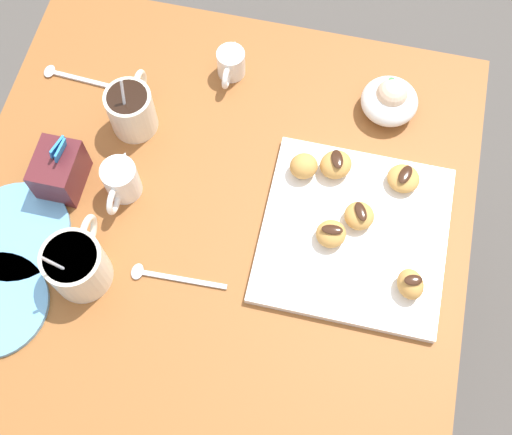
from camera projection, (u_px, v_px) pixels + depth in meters
ground_plane at (230, 320)px, 1.77m from camera, size 8.00×8.00×0.00m
dining_table at (219, 246)px, 1.24m from camera, size 0.85×0.86×0.72m
pastry_plate_square at (354, 234)px, 1.09m from camera, size 0.31×0.31×0.02m
coffee_mug_cream_left at (77, 264)px, 1.02m from camera, size 0.14×0.10×0.14m
coffee_mug_cream_right at (132, 109)px, 1.13m from camera, size 0.12×0.08×0.14m
cream_pitcher_white at (121, 180)px, 1.09m from camera, size 0.10×0.06×0.07m
sugar_caddy at (60, 171)px, 1.10m from camera, size 0.09×0.07×0.11m
ice_cream_bowl at (390, 100)px, 1.16m from camera, size 0.10×0.10×0.08m
chocolate_sauce_pitcher at (231, 62)px, 1.19m from camera, size 0.09×0.05×0.06m
saucer_sky_right at (17, 232)px, 1.09m from camera, size 0.18×0.18×0.01m
loose_spoon_near_saucer at (73, 77)px, 1.21m from camera, size 0.03×0.16×0.01m
loose_spoon_by_plate at (166, 277)px, 1.06m from camera, size 0.03×0.16×0.01m
beignet_0 at (331, 236)px, 1.06m from camera, size 0.07×0.07×0.03m
chocolate_drizzle_0 at (332, 232)px, 1.04m from camera, size 0.02×0.04×0.00m
beignet_1 at (359, 216)px, 1.07m from camera, size 0.07×0.07×0.03m
chocolate_drizzle_1 at (361, 211)px, 1.06m from camera, size 0.04×0.03×0.00m
beignet_2 at (336, 165)px, 1.11m from camera, size 0.08×0.08×0.04m
chocolate_drizzle_2 at (337, 159)px, 1.09m from camera, size 0.04×0.03×0.00m
beignet_3 at (304, 166)px, 1.11m from camera, size 0.06×0.07×0.04m
beignet_4 at (403, 179)px, 1.10m from camera, size 0.06×0.06×0.03m
chocolate_drizzle_4 at (405, 174)px, 1.09m from camera, size 0.04×0.03×0.00m
beignet_5 at (410, 284)px, 1.02m from camera, size 0.06×0.06×0.04m
chocolate_drizzle_5 at (413, 280)px, 1.00m from camera, size 0.02×0.03×0.00m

